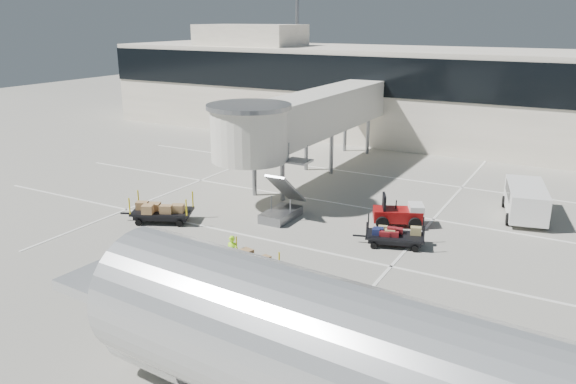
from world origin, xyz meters
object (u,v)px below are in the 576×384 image
object	(u,v)px
baggage_tug	(399,214)
belt_loader	(260,127)
box_cart_near	(248,266)
minivan	(526,198)
suitcase_cart	(395,236)
box_cart_far	(163,212)
ground_worker	(232,253)

from	to	relation	value
baggage_tug	belt_loader	xyz separation A→B (m)	(-19.15, 16.77, 0.14)
box_cart_near	minivan	distance (m)	16.74
suitcase_cart	box_cart_near	xyz separation A→B (m)	(-4.34, -6.40, 0.04)
baggage_tug	box_cart_near	bearing A→B (deg)	-135.52
suitcase_cart	belt_loader	bearing A→B (deg)	117.95
box_cart_far	ground_worker	world-z (taller)	ground_worker
suitcase_cart	box_cart_near	world-z (taller)	suitcase_cart
box_cart_near	belt_loader	size ratio (longest dim) A/B	0.81
ground_worker	minivan	size ratio (longest dim) A/B	0.31
suitcase_cart	ground_worker	bearing A→B (deg)	-149.11
suitcase_cart	belt_loader	size ratio (longest dim) A/B	0.82
baggage_tug	suitcase_cart	world-z (taller)	baggage_tug
box_cart_far	belt_loader	distance (m)	23.82
box_cart_far	ground_worker	size ratio (longest dim) A/B	2.51
box_cart_far	minivan	distance (m)	19.97
baggage_tug	box_cart_near	size ratio (longest dim) A/B	0.84
ground_worker	minivan	xyz separation A→B (m)	(10.31, 13.59, 0.30)
box_cart_near	suitcase_cart	bearing A→B (deg)	68.76
suitcase_cart	box_cart_far	bearing A→B (deg)	176.02
belt_loader	minivan	bearing A→B (deg)	-30.44
box_cart_near	minivan	xyz separation A→B (m)	(9.26, 13.93, 0.56)
ground_worker	belt_loader	size ratio (longest dim) A/B	0.37
box_cart_near	box_cart_far	distance (m)	8.50
suitcase_cart	minivan	bearing A→B (deg)	39.30
minivan	box_cart_near	bearing A→B (deg)	-135.98
box_cart_far	suitcase_cart	bearing A→B (deg)	-11.45
box_cart_near	baggage_tug	bearing A→B (deg)	81.64
baggage_tug	suitcase_cart	size ratio (longest dim) A/B	0.82
box_cart_far	minivan	bearing A→B (deg)	6.56
box_cart_far	minivan	size ratio (longest dim) A/B	0.78
minivan	belt_loader	size ratio (longest dim) A/B	1.19
box_cart_near	ground_worker	distance (m)	1.13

